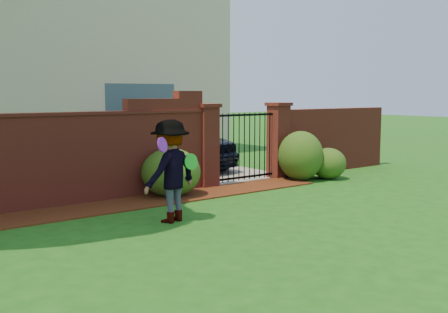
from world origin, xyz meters
TOP-DOWN VIEW (x-y plane):
  - ground at (0.00, 0.00)m, footprint 80.00×80.00m
  - mulch_bed at (-0.95, 3.34)m, footprint 11.10×1.08m
  - brick_wall at (-2.01, 4.00)m, footprint 8.70×0.31m
  - brick_wall_return at (6.60, 4.00)m, footprint 4.00×0.25m
  - pillar_left at (2.40, 4.00)m, footprint 0.50×0.50m
  - pillar_right at (4.60, 4.00)m, footprint 0.50×0.50m
  - iron_gate at (3.50, 4.00)m, footprint 1.78×0.03m
  - driveway at (3.50, 8.00)m, footprint 3.20×8.00m
  - house at (1.00, 12.00)m, footprint 12.40×6.40m
  - car at (3.28, 6.95)m, footprint 2.41×4.93m
  - shrub_left at (1.17, 3.54)m, footprint 1.22×1.22m
  - shrub_middle at (4.74, 3.36)m, footprint 1.09×1.09m
  - shrub_right at (5.44, 3.08)m, footprint 0.87×0.87m
  - man at (0.03, 1.68)m, footprint 1.22×0.89m
  - frisbee_purple at (-0.30, 1.41)m, footprint 0.25×0.17m
  - frisbee_green at (0.38, 1.63)m, footprint 0.28×0.09m

SIDE VIEW (x-z plane):
  - ground at x=0.00m, z-range -0.01..0.00m
  - driveway at x=3.50m, z-range 0.00..0.01m
  - mulch_bed at x=-0.95m, z-range 0.00..0.03m
  - shrub_right at x=5.44m, z-range 0.00..0.77m
  - shrub_left at x=1.17m, z-range 0.00..1.00m
  - shrub_middle at x=4.74m, z-range 0.00..1.20m
  - car at x=3.28m, z-range 0.00..1.62m
  - man at x=0.03m, z-range 0.00..1.69m
  - brick_wall_return at x=6.60m, z-range 0.00..1.70m
  - iron_gate at x=3.50m, z-range 0.05..1.65m
  - brick_wall at x=-2.01m, z-range -0.15..2.01m
  - pillar_left at x=2.40m, z-range 0.02..1.90m
  - pillar_right at x=4.60m, z-range 0.02..1.90m
  - frisbee_green at x=0.38m, z-range 0.84..1.12m
  - frisbee_purple at x=-0.30m, z-range 1.20..1.44m
  - house at x=1.00m, z-range 0.01..6.31m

